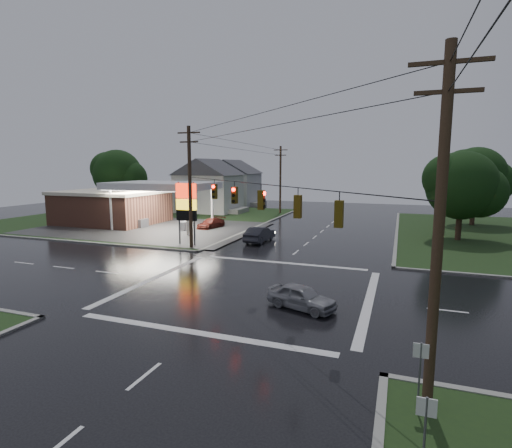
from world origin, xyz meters
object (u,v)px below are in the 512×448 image
(utility_pole_n, at_px, (280,179))
(car_north, at_px, (260,234))
(tree_ne_far, at_px, (477,176))
(pylon_sign, at_px, (186,203))
(gas_station, at_px, (119,205))
(utility_pole_nw, at_px, (190,186))
(utility_pole_se, at_px, (439,228))
(tree_ne_near, at_px, (463,186))
(car_crossing, at_px, (302,297))
(house_near, at_px, (209,185))
(car_pump, at_px, (211,223))
(house_far, at_px, (233,182))
(tree_nw_behind, at_px, (118,174))

(utility_pole_n, relative_size, car_north, 2.27)
(tree_ne_far, bearing_deg, pylon_sign, -139.65)
(gas_station, bearing_deg, utility_pole_nw, -32.23)
(utility_pole_se, bearing_deg, gas_station, 140.30)
(pylon_sign, relative_size, utility_pole_nw, 0.55)
(utility_pole_n, height_order, tree_ne_near, utility_pole_n)
(tree_ne_far, bearing_deg, car_north, -138.22)
(utility_pole_se, height_order, tree_ne_near, utility_pole_se)
(tree_ne_far, bearing_deg, car_crossing, -110.29)
(car_north, bearing_deg, utility_pole_se, 123.70)
(house_near, height_order, car_pump, house_near)
(house_far, height_order, car_pump, house_far)
(utility_pole_nw, bearing_deg, tree_ne_near, 27.86)
(house_far, xyz_separation_m, car_north, (17.32, -33.46, -3.64))
(utility_pole_nw, relative_size, tree_ne_near, 1.22)
(tree_ne_near, bearing_deg, tree_ne_far, 75.93)
(house_near, relative_size, car_crossing, 2.91)
(pylon_sign, bearing_deg, tree_nw_behind, 140.13)
(utility_pole_n, height_order, car_pump, utility_pole_n)
(gas_station, relative_size, tree_nw_behind, 2.62)
(pylon_sign, distance_m, house_near, 27.56)
(utility_pole_se, bearing_deg, car_north, 120.44)
(utility_pole_nw, bearing_deg, house_far, 107.92)
(house_far, xyz_separation_m, tree_ne_far, (39.10, -14.01, 1.77))
(car_crossing, distance_m, car_pump, 28.37)
(house_near, xyz_separation_m, tree_ne_near, (35.09, -14.01, 1.16))
(gas_station, xyz_separation_m, utility_pole_n, (16.18, 18.30, 2.92))
(tree_ne_near, relative_size, tree_ne_far, 0.92)
(gas_station, xyz_separation_m, tree_ne_far, (42.83, 14.29, 3.63))
(utility_pole_n, distance_m, car_pump, 18.42)
(pylon_sign, relative_size, house_far, 0.54)
(tree_ne_near, height_order, tree_ne_far, tree_ne_far)
(tree_ne_near, bearing_deg, utility_pole_se, -98.38)
(utility_pole_se, xyz_separation_m, car_pump, (-22.50, 30.08, -5.11))
(house_far, xyz_separation_m, tree_ne_near, (36.09, -26.01, 1.16))
(gas_station, distance_m, pylon_sign, 17.81)
(utility_pole_nw, xyz_separation_m, house_far, (-12.45, 38.50, -1.32))
(car_north, bearing_deg, pylon_sign, 37.76)
(tree_nw_behind, xyz_separation_m, tree_ne_far, (50.99, 4.00, -0.00))
(utility_pole_nw, bearing_deg, tree_ne_far, 42.59)
(gas_station, height_order, house_far, house_far)
(utility_pole_se, xyz_separation_m, car_north, (-14.13, 24.04, -4.96))
(tree_nw_behind, distance_m, car_crossing, 49.87)
(gas_station, distance_m, utility_pole_nw, 19.38)
(pylon_sign, relative_size, tree_nw_behind, 0.60)
(utility_pole_n, relative_size, house_near, 0.95)
(utility_pole_n, xyz_separation_m, car_north, (4.87, -23.46, -4.71))
(utility_pole_n, bearing_deg, gas_station, -131.47)
(gas_station, height_order, car_north, gas_station)
(house_near, distance_m, tree_ne_far, 38.19)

